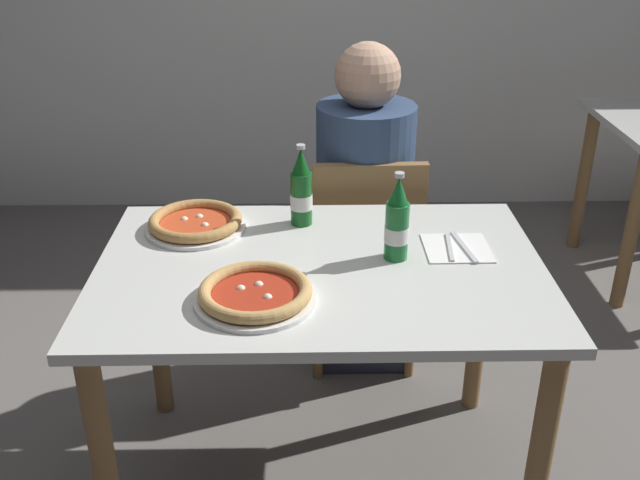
% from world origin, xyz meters
% --- Properties ---
extents(ground_plane, '(8.00, 8.00, 0.00)m').
position_xyz_m(ground_plane, '(0.00, 0.00, 0.00)').
color(ground_plane, slate).
extents(dining_table_main, '(1.20, 0.80, 0.75)m').
position_xyz_m(dining_table_main, '(0.00, 0.00, 0.64)').
color(dining_table_main, silver).
rests_on(dining_table_main, ground_plane).
extents(chair_behind_table, '(0.41, 0.41, 0.85)m').
position_xyz_m(chair_behind_table, '(0.17, 0.61, 0.48)').
color(chair_behind_table, olive).
rests_on(chair_behind_table, ground_plane).
extents(diner_seated, '(0.34, 0.34, 1.21)m').
position_xyz_m(diner_seated, '(0.17, 0.66, 0.58)').
color(diner_seated, '#2D3342').
rests_on(diner_seated, ground_plane).
extents(pizza_margherita_near, '(0.30, 0.30, 0.04)m').
position_xyz_m(pizza_margherita_near, '(-0.16, -0.18, 0.77)').
color(pizza_margherita_near, white).
rests_on(pizza_margherita_near, dining_table_main).
extents(pizza_marinara_far, '(0.29, 0.29, 0.04)m').
position_xyz_m(pizza_marinara_far, '(-0.36, 0.23, 0.77)').
color(pizza_marinara_far, white).
rests_on(pizza_marinara_far, dining_table_main).
extents(beer_bottle_left, '(0.07, 0.07, 0.25)m').
position_xyz_m(beer_bottle_left, '(-0.05, 0.27, 0.85)').
color(beer_bottle_left, '#14591E').
rests_on(beer_bottle_left, dining_table_main).
extents(beer_bottle_center, '(0.07, 0.07, 0.25)m').
position_xyz_m(beer_bottle_center, '(0.20, 0.04, 0.85)').
color(beer_bottle_center, '#196B2D').
rests_on(beer_bottle_center, dining_table_main).
extents(napkin_with_cutlery, '(0.18, 0.19, 0.01)m').
position_xyz_m(napkin_with_cutlery, '(0.38, 0.09, 0.75)').
color(napkin_with_cutlery, white).
rests_on(napkin_with_cutlery, dining_table_main).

